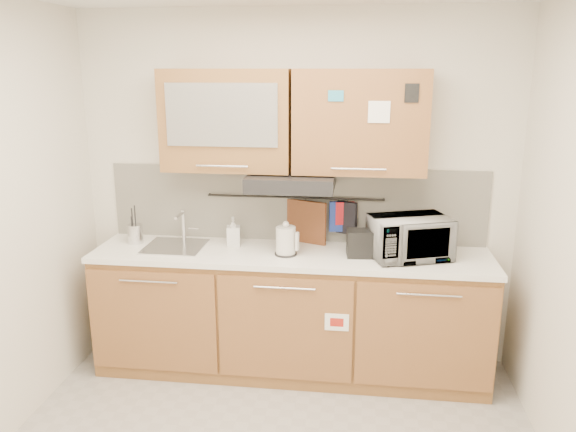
# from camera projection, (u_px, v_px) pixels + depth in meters

# --- Properties ---
(wall_back) EXTENTS (3.20, 0.00, 3.20)m
(wall_back) POSITION_uv_depth(u_px,v_px,m) (296.00, 191.00, 4.17)
(wall_back) COLOR silver
(wall_back) RESTS_ON ground
(base_cabinet) EXTENTS (2.80, 0.64, 0.88)m
(base_cabinet) POSITION_uv_depth(u_px,v_px,m) (290.00, 319.00, 4.11)
(base_cabinet) COLOR olive
(base_cabinet) RESTS_ON floor
(countertop) EXTENTS (2.82, 0.62, 0.04)m
(countertop) POSITION_uv_depth(u_px,v_px,m) (290.00, 255.00, 3.98)
(countertop) COLOR white
(countertop) RESTS_ON base_cabinet
(backsplash) EXTENTS (2.80, 0.02, 0.56)m
(backsplash) POSITION_uv_depth(u_px,v_px,m) (295.00, 204.00, 4.19)
(backsplash) COLOR silver
(backsplash) RESTS_ON countertop
(upper_cabinets) EXTENTS (1.82, 0.37, 0.70)m
(upper_cabinets) POSITION_uv_depth(u_px,v_px,m) (292.00, 121.00, 3.87)
(upper_cabinets) COLOR olive
(upper_cabinets) RESTS_ON wall_back
(range_hood) EXTENTS (0.60, 0.46, 0.10)m
(range_hood) POSITION_uv_depth(u_px,v_px,m) (291.00, 181.00, 3.90)
(range_hood) COLOR black
(range_hood) RESTS_ON upper_cabinets
(sink) EXTENTS (0.42, 0.40, 0.26)m
(sink) POSITION_uv_depth(u_px,v_px,m) (175.00, 246.00, 4.09)
(sink) COLOR silver
(sink) RESTS_ON countertop
(utensil_rail) EXTENTS (1.30, 0.02, 0.02)m
(utensil_rail) POSITION_uv_depth(u_px,v_px,m) (295.00, 197.00, 4.13)
(utensil_rail) COLOR black
(utensil_rail) RESTS_ON backsplash
(utensil_crock) EXTENTS (0.13, 0.13, 0.28)m
(utensil_crock) POSITION_uv_depth(u_px,v_px,m) (135.00, 233.00, 4.17)
(utensil_crock) COLOR silver
(utensil_crock) RESTS_ON countertop
(kettle) EXTENTS (0.18, 0.17, 0.24)m
(kettle) POSITION_uv_depth(u_px,v_px,m) (286.00, 242.00, 3.90)
(kettle) COLOR silver
(kettle) RESTS_ON countertop
(toaster) EXTENTS (0.26, 0.17, 0.19)m
(toaster) POSITION_uv_depth(u_px,v_px,m) (365.00, 243.00, 3.87)
(toaster) COLOR black
(toaster) RESTS_ON countertop
(microwave) EXTENTS (0.61, 0.51, 0.29)m
(microwave) POSITION_uv_depth(u_px,v_px,m) (410.00, 238.00, 3.82)
(microwave) COLOR #999999
(microwave) RESTS_ON countertop
(soap_bottle) EXTENTS (0.11, 0.11, 0.21)m
(soap_bottle) POSITION_uv_depth(u_px,v_px,m) (233.00, 231.00, 4.10)
(soap_bottle) COLOR #999999
(soap_bottle) RESTS_ON countertop
(cutting_board) EXTENTS (0.32, 0.14, 0.41)m
(cutting_board) POSITION_uv_depth(u_px,v_px,m) (305.00, 228.00, 4.17)
(cutting_board) COLOR brown
(cutting_board) RESTS_ON utensil_rail
(oven_mitt) EXTENTS (0.14, 0.06, 0.22)m
(oven_mitt) POSITION_uv_depth(u_px,v_px,m) (338.00, 217.00, 4.11)
(oven_mitt) COLOR navy
(oven_mitt) RESTS_ON utensil_rail
(dark_pouch) EXTENTS (0.16, 0.10, 0.24)m
(dark_pouch) POSITION_uv_depth(u_px,v_px,m) (347.00, 218.00, 4.11)
(dark_pouch) COLOR black
(dark_pouch) RESTS_ON utensil_rail
(pot_holder) EXTENTS (0.14, 0.06, 0.17)m
(pot_holder) POSITION_uv_depth(u_px,v_px,m) (345.00, 213.00, 4.10)
(pot_holder) COLOR #AD171E
(pot_holder) RESTS_ON utensil_rail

